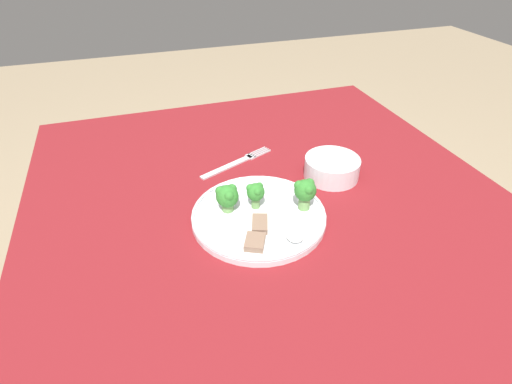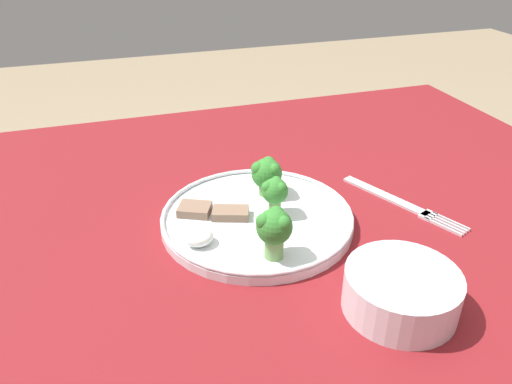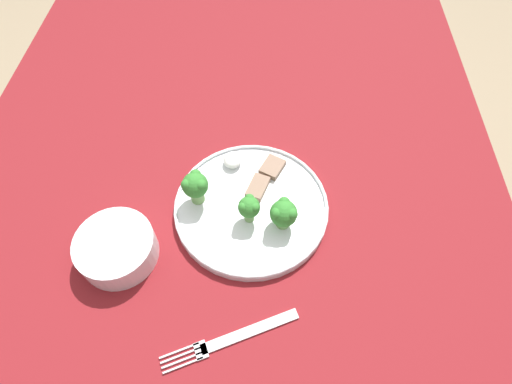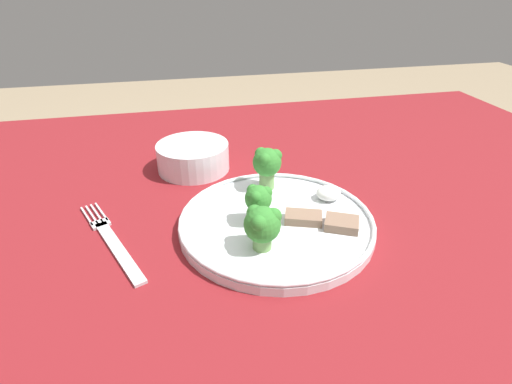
% 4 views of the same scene
% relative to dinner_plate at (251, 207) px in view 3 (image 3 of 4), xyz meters
% --- Properties ---
extents(ground_plane, '(8.00, 8.00, 0.00)m').
position_rel_dinner_plate_xyz_m(ground_plane, '(0.05, 0.04, -0.79)').
color(ground_plane, '#9E896B').
extents(table, '(1.25, 0.99, 0.78)m').
position_rel_dinner_plate_xyz_m(table, '(0.05, 0.04, -0.11)').
color(table, maroon).
rests_on(table, ground_plane).
extents(dinner_plate, '(0.26, 0.26, 0.02)m').
position_rel_dinner_plate_xyz_m(dinner_plate, '(0.00, 0.00, 0.00)').
color(dinner_plate, white).
rests_on(dinner_plate, table).
extents(fork, '(0.10, 0.19, 0.00)m').
position_rel_dinner_plate_xyz_m(fork, '(-0.21, 0.02, -0.01)').
color(fork, silver).
rests_on(fork, table).
extents(cream_bowl, '(0.12, 0.12, 0.05)m').
position_rel_dinner_plate_xyz_m(cream_bowl, '(-0.09, 0.20, 0.01)').
color(cream_bowl, silver).
rests_on(cream_bowl, table).
extents(broccoli_floret_near_rim_left, '(0.04, 0.04, 0.05)m').
position_rel_dinner_plate_xyz_m(broccoli_floret_near_rim_left, '(-0.02, 0.00, 0.04)').
color(broccoli_floret_near_rim_left, '#709E56').
rests_on(broccoli_floret_near_rim_left, dinner_plate).
extents(broccoli_floret_center_left, '(0.04, 0.04, 0.06)m').
position_rel_dinner_plate_xyz_m(broccoli_floret_center_left, '(0.01, 0.09, 0.04)').
color(broccoli_floret_center_left, '#709E56').
rests_on(broccoli_floret_center_left, dinner_plate).
extents(broccoli_floret_back_left, '(0.05, 0.04, 0.06)m').
position_rel_dinner_plate_xyz_m(broccoli_floret_back_left, '(-0.03, -0.05, 0.04)').
color(broccoli_floret_back_left, '#709E56').
rests_on(broccoli_floret_back_left, dinner_plate).
extents(meat_slice_front_slice, '(0.05, 0.05, 0.01)m').
position_rel_dinner_plate_xyz_m(meat_slice_front_slice, '(0.08, -0.03, 0.01)').
color(meat_slice_front_slice, '#846651').
rests_on(meat_slice_front_slice, dinner_plate).
extents(meat_slice_middle_slice, '(0.06, 0.04, 0.01)m').
position_rel_dinner_plate_xyz_m(meat_slice_middle_slice, '(0.03, -0.01, 0.01)').
color(meat_slice_middle_slice, '#846651').
rests_on(meat_slice_middle_slice, dinner_plate).
extents(sauce_dollop, '(0.04, 0.03, 0.02)m').
position_rel_dinner_plate_xyz_m(sauce_dollop, '(0.09, 0.04, 0.01)').
color(sauce_dollop, white).
rests_on(sauce_dollop, dinner_plate).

